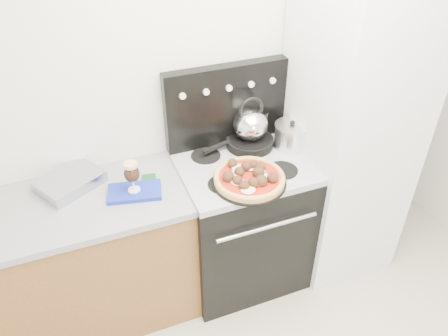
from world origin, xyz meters
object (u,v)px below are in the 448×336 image
beer_glass (132,177)px  skillet (250,142)px  fridge (347,138)px  tea_kettle (251,122)px  stove_body (241,223)px  pizza (249,177)px  base_cabinet (65,269)px  oven_mitt (135,192)px  pizza_pan (249,182)px  stock_pot (291,137)px

beer_glass → skillet: bearing=13.4°
fridge → tea_kettle: fridge is taller
stove_body → pizza: 0.55m
base_cabinet → pizza: bearing=-11.2°
tea_kettle → pizza: bearing=-106.5°
fridge → oven_mitt: bearing=179.9°
pizza_pan → stock_pot: 0.46m
pizza_pan → tea_kettle: 0.41m
fridge → skillet: bearing=162.6°
fridge → beer_glass: (-1.35, 0.00, 0.06)m
base_cabinet → tea_kettle: size_ratio=6.19×
skillet → stock_pot: bearing=-24.1°
stove_body → tea_kettle: 0.68m
beer_glass → tea_kettle: tea_kettle is taller
beer_glass → skillet: beer_glass is taller
fridge → pizza: bearing=-167.9°
skillet → tea_kettle: size_ratio=1.25×
fridge → skillet: size_ratio=6.48×
stove_body → pizza_pan: pizza_pan is taller
skillet → tea_kettle: tea_kettle is taller
oven_mitt → base_cabinet: bearing=174.0°
stove_body → skillet: skillet is taller
fridge → pizza_pan: bearing=-167.9°
stove_body → fridge: bearing=-2.0°
base_cabinet → pizza: pizza is taller
fridge → skillet: 0.62m
base_cabinet → stove_body: (1.10, -0.02, 0.01)m
pizza → oven_mitt: bearing=165.0°
oven_mitt → beer_glass: beer_glass is taller
oven_mitt → beer_glass: (0.00, 0.00, 0.10)m
base_cabinet → fridge: 1.88m
pizza_pan → oven_mitt: bearing=165.0°
stove_body → pizza_pan: (-0.04, -0.18, 0.49)m
pizza → pizza_pan: bearing=0.0°
oven_mitt → pizza_pan: bearing=-15.0°
fridge → beer_glass: bearing=179.9°
skillet → oven_mitt: bearing=-166.6°
tea_kettle → stock_pot: 0.27m
pizza_pan → base_cabinet: bearing=168.8°
base_cabinet → oven_mitt: size_ratio=5.06×
base_cabinet → skillet: skillet is taller
base_cabinet → tea_kettle: bearing=6.3°
fridge → base_cabinet: bearing=178.4°
skillet → tea_kettle: bearing=0.0°
stock_pot → beer_glass: bearing=-175.4°
oven_mitt → pizza: pizza is taller
beer_glass → stock_pot: bearing=4.6°
stove_body → skillet: 0.54m
beer_glass → pizza_pan: size_ratio=0.44×
pizza_pan → tea_kettle: bearing=65.4°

